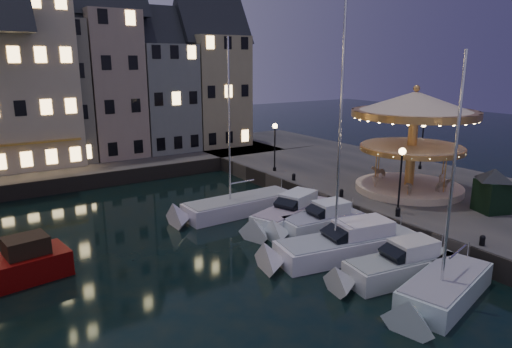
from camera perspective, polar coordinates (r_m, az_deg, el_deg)
ground at (r=25.39m, az=8.18°, el=-11.02°), size 160.00×160.00×0.00m
quay_east at (r=38.74m, az=18.01°, el=-1.72°), size 16.00×56.00×1.30m
quay_north at (r=46.80m, az=-23.26°, el=0.45°), size 44.00×12.00×1.30m
quaywall_e at (r=33.07m, az=9.21°, el=-3.85°), size 0.15×44.00×1.30m
quaywall_n at (r=41.46m, az=-19.04°, el=-0.79°), size 48.00×0.15×1.30m
streetlamp_b at (r=29.74m, az=17.66°, el=0.38°), size 0.44×0.44×4.17m
streetlamp_c at (r=39.44m, az=2.37°, el=4.25°), size 0.44×0.44×4.17m
streetlamp_d at (r=42.74m, az=20.09°, el=4.16°), size 0.44×0.44×4.17m
bollard_a at (r=26.73m, az=26.45°, el=-7.38°), size 0.30×0.30×0.57m
bollard_b at (r=29.63m, az=17.32°, el=-4.50°), size 0.30×0.30×0.57m
bollard_c at (r=32.85m, az=10.63°, el=-2.30°), size 0.30×0.30×0.57m
bollard_d at (r=36.85m, az=4.74°, el=-0.32°), size 0.30×0.30×0.57m
townhouse_nc at (r=47.73m, az=-24.65°, el=10.46°), size 6.82×8.00×14.80m
townhouse_nd at (r=48.94m, az=-17.95°, el=11.68°), size 5.50×8.00×15.80m
townhouse_ne at (r=50.74m, az=-11.80°, el=10.41°), size 6.16×8.00×12.80m
townhouse_nf at (r=53.24m, az=-5.66°, el=11.33°), size 6.82×8.00×13.80m
motorboat_a at (r=22.73m, az=22.08°, el=-13.58°), size 7.13×3.84×11.79m
motorboat_b at (r=24.15m, az=16.92°, el=-11.20°), size 7.00×2.89×2.15m
motorboat_c at (r=26.09m, az=10.63°, el=-8.78°), size 9.33×3.89×12.34m
motorboat_d at (r=29.33m, az=7.64°, el=-6.16°), size 6.51×2.51×2.15m
motorboat_e at (r=30.69m, az=4.06°, el=-5.13°), size 7.64×4.53×2.15m
motorboat_f at (r=32.60m, az=-2.86°, el=-4.17°), size 9.41×2.67×12.52m
carousel at (r=34.70m, az=19.13°, el=6.12°), size 8.83×8.83×7.72m
ticket_kiosk at (r=32.36m, az=27.60°, el=-0.99°), size 2.73×2.73×3.20m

